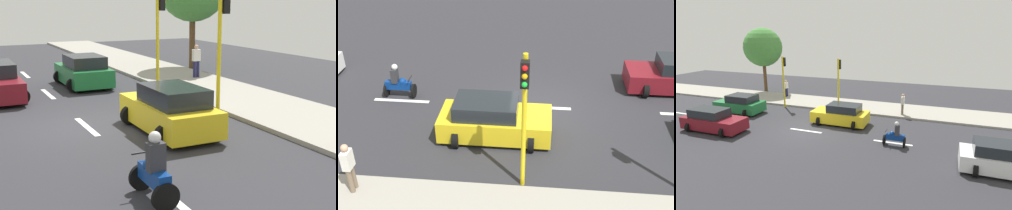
% 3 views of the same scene
% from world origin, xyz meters
% --- Properties ---
extents(ground_plane, '(40.00, 60.00, 0.10)m').
position_xyz_m(ground_plane, '(0.00, 0.00, -0.05)').
color(ground_plane, '#2D2D33').
extents(sidewalk, '(4.00, 60.00, 0.15)m').
position_xyz_m(sidewalk, '(7.00, 0.00, 0.07)').
color(sidewalk, '#9E998E').
rests_on(sidewalk, ground).
extents(lane_stripe_far_north, '(0.20, 2.40, 0.01)m').
position_xyz_m(lane_stripe_far_north, '(0.00, -12.00, 0.01)').
color(lane_stripe_far_north, white).
rests_on(lane_stripe_far_north, ground).
extents(lane_stripe_north, '(0.20, 2.40, 0.01)m').
position_xyz_m(lane_stripe_north, '(0.00, -6.00, 0.01)').
color(lane_stripe_north, white).
rests_on(lane_stripe_north, ground).
extents(lane_stripe_mid, '(0.20, 2.40, 0.01)m').
position_xyz_m(lane_stripe_mid, '(0.00, 0.00, 0.01)').
color(lane_stripe_mid, white).
rests_on(lane_stripe_mid, ground).
extents(lane_stripe_south, '(0.20, 2.40, 0.01)m').
position_xyz_m(lane_stripe_south, '(0.00, 6.00, 0.01)').
color(lane_stripe_south, white).
rests_on(lane_stripe_south, ground).
extents(lane_stripe_far_south, '(0.20, 2.40, 0.01)m').
position_xyz_m(lane_stripe_far_south, '(0.00, 12.00, 0.01)').
color(lane_stripe_far_south, white).
rests_on(lane_stripe_far_south, ground).
extents(car_yellow_cab, '(2.21, 4.05, 1.52)m').
position_xyz_m(car_yellow_cab, '(2.19, -1.76, 0.71)').
color(car_yellow_cab, yellow).
rests_on(car_yellow_cab, ground).
extents(car_green, '(2.31, 3.94, 1.52)m').
position_xyz_m(car_green, '(1.98, 7.16, 0.71)').
color(car_green, '#1E7238').
rests_on(car_green, ground).
extents(car_white, '(2.22, 4.25, 1.52)m').
position_xyz_m(car_white, '(-1.83, -11.73, 0.71)').
color(car_white, white).
rests_on(car_white, ground).
extents(car_maroon, '(2.17, 4.39, 1.52)m').
position_xyz_m(car_maroon, '(-2.12, 5.95, 0.71)').
color(car_maroon, maroon).
rests_on(car_maroon, ground).
extents(motorcycle, '(0.60, 1.30, 1.53)m').
position_xyz_m(motorcycle, '(-0.39, -6.18, 0.64)').
color(motorcycle, black).
rests_on(motorcycle, ground).
extents(pedestrian_near_signal, '(0.40, 0.24, 1.69)m').
position_xyz_m(pedestrian_near_signal, '(7.74, 6.30, 1.06)').
color(pedestrian_near_signal, '#1E1E4C').
rests_on(pedestrian_near_signal, sidewalk).
extents(pedestrian_by_tree, '(0.40, 0.24, 1.69)m').
position_xyz_m(pedestrian_by_tree, '(5.64, -5.65, 1.06)').
color(pedestrian_by_tree, '#72604C').
rests_on(pedestrian_by_tree, sidewalk).
extents(traffic_light_corner, '(0.49, 0.24, 4.50)m').
position_xyz_m(traffic_light_corner, '(4.85, -0.53, 2.93)').
color(traffic_light_corner, yellow).
rests_on(traffic_light_corner, ground).
extents(traffic_light_midblock, '(0.49, 0.24, 4.50)m').
position_xyz_m(traffic_light_midblock, '(4.85, 4.64, 2.93)').
color(traffic_light_midblock, yellow).
rests_on(traffic_light_midblock, ground).
extents(street_tree_north, '(4.12, 4.12, 6.91)m').
position_xyz_m(street_tree_north, '(9.64, 10.16, 4.83)').
color(street_tree_north, brown).
rests_on(street_tree_north, ground).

